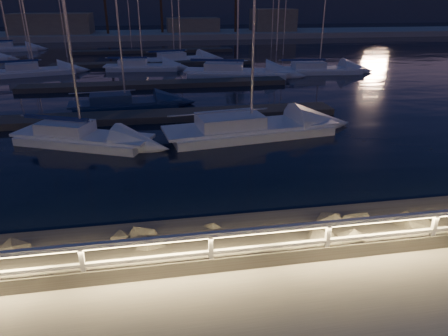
{
  "coord_description": "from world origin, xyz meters",
  "views": [
    {
      "loc": [
        -0.07,
        -8.08,
        6.17
      ],
      "look_at": [
        2.01,
        4.0,
        0.99
      ],
      "focal_mm": 32.0,
      "sensor_mm": 36.0,
      "label": 1
    }
  ],
  "objects_px": {
    "sailboat_g": "(141,66)",
    "sailboat_b": "(79,136)",
    "sailboat_l": "(317,69)",
    "guard_rail": "(166,247)",
    "sailboat_c": "(123,103)",
    "sailboat_m": "(9,48)",
    "sailboat_k": "(179,59)",
    "sailboat_d": "(246,127)",
    "sailboat_j": "(32,70)",
    "sailboat_h": "(234,71)"
  },
  "relations": [
    {
      "from": "sailboat_g",
      "to": "sailboat_j",
      "type": "xyz_separation_m",
      "value": [
        -10.31,
        -1.19,
        0.03
      ]
    },
    {
      "from": "sailboat_c",
      "to": "sailboat_k",
      "type": "height_order",
      "value": "sailboat_k"
    },
    {
      "from": "sailboat_c",
      "to": "sailboat_j",
      "type": "height_order",
      "value": "sailboat_j"
    },
    {
      "from": "sailboat_g",
      "to": "sailboat_b",
      "type": "bearing_deg",
      "value": -90.5
    },
    {
      "from": "sailboat_b",
      "to": "sailboat_m",
      "type": "xyz_separation_m",
      "value": [
        -16.17,
        42.87,
        0.04
      ]
    },
    {
      "from": "sailboat_k",
      "to": "sailboat_l",
      "type": "relative_size",
      "value": 0.97
    },
    {
      "from": "guard_rail",
      "to": "sailboat_c",
      "type": "relative_size",
      "value": 3.57
    },
    {
      "from": "sailboat_b",
      "to": "sailboat_m",
      "type": "height_order",
      "value": "sailboat_m"
    },
    {
      "from": "sailboat_h",
      "to": "sailboat_k",
      "type": "relative_size",
      "value": 1.18
    },
    {
      "from": "sailboat_l",
      "to": "sailboat_m",
      "type": "xyz_separation_m",
      "value": [
        -36.1,
        24.83,
        0.03
      ]
    },
    {
      "from": "sailboat_d",
      "to": "sailboat_b",
      "type": "bearing_deg",
      "value": 171.48
    },
    {
      "from": "sailboat_m",
      "to": "sailboat_k",
      "type": "bearing_deg",
      "value": -46.0
    },
    {
      "from": "guard_rail",
      "to": "sailboat_b",
      "type": "height_order",
      "value": "sailboat_b"
    },
    {
      "from": "sailboat_g",
      "to": "sailboat_m",
      "type": "distance_m",
      "value": 27.43
    },
    {
      "from": "sailboat_h",
      "to": "sailboat_l",
      "type": "bearing_deg",
      "value": 18.17
    },
    {
      "from": "sailboat_d",
      "to": "sailboat_k",
      "type": "distance_m",
      "value": 27.92
    },
    {
      "from": "guard_rail",
      "to": "sailboat_j",
      "type": "bearing_deg",
      "value": 109.04
    },
    {
      "from": "sailboat_b",
      "to": "sailboat_l",
      "type": "bearing_deg",
      "value": 66.15
    },
    {
      "from": "sailboat_g",
      "to": "sailboat_l",
      "type": "relative_size",
      "value": 0.91
    },
    {
      "from": "sailboat_c",
      "to": "sailboat_g",
      "type": "distance_m",
      "value": 16.0
    },
    {
      "from": "sailboat_m",
      "to": "sailboat_c",
      "type": "bearing_deg",
      "value": -76.25
    },
    {
      "from": "guard_rail",
      "to": "sailboat_c",
      "type": "distance_m",
      "value": 19.15
    },
    {
      "from": "sailboat_h",
      "to": "sailboat_k",
      "type": "xyz_separation_m",
      "value": [
        -4.6,
        10.08,
        -0.03
      ]
    },
    {
      "from": "sailboat_h",
      "to": "sailboat_j",
      "type": "xyz_separation_m",
      "value": [
        -19.19,
        4.04,
        -0.02
      ]
    },
    {
      "from": "guard_rail",
      "to": "sailboat_g",
      "type": "bearing_deg",
      "value": 92.2
    },
    {
      "from": "sailboat_b",
      "to": "sailboat_d",
      "type": "bearing_deg",
      "value": 23.24
    },
    {
      "from": "guard_rail",
      "to": "sailboat_c",
      "type": "bearing_deg",
      "value": 96.67
    },
    {
      "from": "sailboat_c",
      "to": "sailboat_m",
      "type": "distance_m",
      "value": 40.17
    },
    {
      "from": "sailboat_b",
      "to": "sailboat_k",
      "type": "height_order",
      "value": "sailboat_k"
    },
    {
      "from": "sailboat_m",
      "to": "sailboat_b",
      "type": "bearing_deg",
      "value": -82.07
    },
    {
      "from": "sailboat_j",
      "to": "sailboat_l",
      "type": "distance_m",
      "value": 27.87
    },
    {
      "from": "sailboat_b",
      "to": "sailboat_g",
      "type": "relative_size",
      "value": 0.92
    },
    {
      "from": "sailboat_d",
      "to": "sailboat_h",
      "type": "height_order",
      "value": "sailboat_h"
    },
    {
      "from": "sailboat_c",
      "to": "sailboat_m",
      "type": "relative_size",
      "value": 0.95
    },
    {
      "from": "sailboat_d",
      "to": "sailboat_m",
      "type": "xyz_separation_m",
      "value": [
        -24.82,
        42.99,
        0.01
      ]
    },
    {
      "from": "sailboat_d",
      "to": "sailboat_j",
      "type": "relative_size",
      "value": 1.17
    },
    {
      "from": "sailboat_h",
      "to": "sailboat_j",
      "type": "bearing_deg",
      "value": -176.28
    },
    {
      "from": "sailboat_c",
      "to": "sailboat_d",
      "type": "xyz_separation_m",
      "value": [
        6.9,
        -7.03,
        0.05
      ]
    },
    {
      "from": "sailboat_j",
      "to": "sailboat_l",
      "type": "relative_size",
      "value": 0.93
    },
    {
      "from": "guard_rail",
      "to": "sailboat_d",
      "type": "xyz_separation_m",
      "value": [
        4.68,
        11.97,
        -0.93
      ]
    },
    {
      "from": "guard_rail",
      "to": "sailboat_d",
      "type": "relative_size",
      "value": 2.8
    },
    {
      "from": "sailboat_h",
      "to": "sailboat_m",
      "type": "height_order",
      "value": "sailboat_h"
    },
    {
      "from": "sailboat_g",
      "to": "sailboat_j",
      "type": "height_order",
      "value": "sailboat_j"
    },
    {
      "from": "sailboat_b",
      "to": "sailboat_j",
      "type": "height_order",
      "value": "sailboat_j"
    },
    {
      "from": "sailboat_b",
      "to": "sailboat_c",
      "type": "distance_m",
      "value": 7.13
    },
    {
      "from": "sailboat_b",
      "to": "sailboat_h",
      "type": "bearing_deg",
      "value": 80.95
    },
    {
      "from": "sailboat_c",
      "to": "sailboat_m",
      "type": "bearing_deg",
      "value": 110.46
    },
    {
      "from": "sailboat_d",
      "to": "sailboat_l",
      "type": "distance_m",
      "value": 21.37
    },
    {
      "from": "sailboat_c",
      "to": "guard_rail",
      "type": "bearing_deg",
      "value": -89.35
    },
    {
      "from": "sailboat_l",
      "to": "sailboat_c",
      "type": "bearing_deg",
      "value": -143.84
    }
  ]
}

